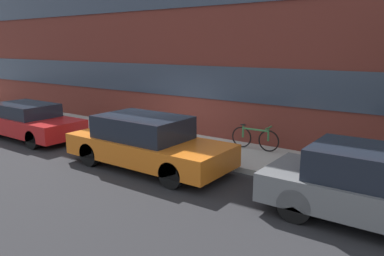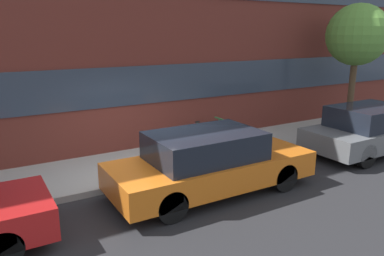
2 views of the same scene
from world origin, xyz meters
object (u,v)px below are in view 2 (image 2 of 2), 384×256
at_px(parked_car_orange, 210,162).
at_px(parked_car_grey, 371,129).
at_px(bicycle, 208,131).
at_px(street_tree, 357,36).

bearing_deg(parked_car_orange, parked_car_grey, 0.00).
xyz_separation_m(parked_car_grey, bicycle, (-3.88, 2.83, -0.18)).
xyz_separation_m(parked_car_orange, street_tree, (7.03, 1.79, 2.68)).
bearing_deg(bicycle, parked_car_orange, -124.62).
bearing_deg(parked_car_grey, bicycle, 143.88).
bearing_deg(bicycle, street_tree, -13.63).
xyz_separation_m(parked_car_grey, street_tree, (1.35, 1.79, 2.67)).
xyz_separation_m(parked_car_orange, parked_car_grey, (5.68, 0.00, 0.00)).
distance_m(parked_car_orange, street_tree, 7.73).
relative_size(parked_car_orange, street_tree, 1.08).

